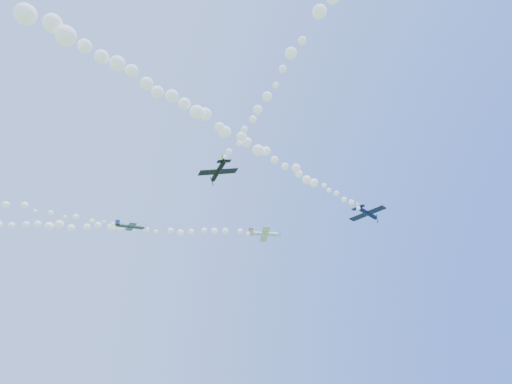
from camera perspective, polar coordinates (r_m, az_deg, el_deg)
name	(u,v)px	position (r m, az deg, el deg)	size (l,w,h in m)	color
plane_white	(265,234)	(102.50, 1.16, -5.60)	(7.71, 8.16, 2.39)	silver
smoke_trail_white	(73,226)	(107.04, -23.22, -4.23)	(78.90, 31.45, 3.23)	white
plane_navy	(367,213)	(96.20, 14.62, -2.72)	(8.13, 8.61, 2.37)	#0E113D
smoke_trail_navy	(239,137)	(71.60, -2.34, 7.34)	(67.17, 23.08, 3.15)	white
plane_grey	(131,226)	(87.38, -16.36, -4.42)	(6.18, 6.26, 1.94)	#333E4B
plane_black	(218,171)	(67.38, -5.06, 2.80)	(6.25, 6.35, 2.52)	black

